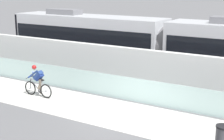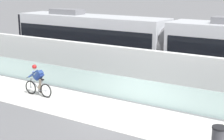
# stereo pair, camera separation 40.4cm
# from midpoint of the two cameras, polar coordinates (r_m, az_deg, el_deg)

# --- Properties ---
(ground_plane) EXTENTS (200.00, 200.00, 0.00)m
(ground_plane) POSITION_cam_midpoint_polar(r_m,az_deg,el_deg) (14.99, 1.50, -7.55)
(ground_plane) COLOR slate
(bike_path_deck) EXTENTS (32.00, 3.20, 0.01)m
(bike_path_deck) POSITION_cam_midpoint_polar(r_m,az_deg,el_deg) (14.99, 1.50, -7.53)
(bike_path_deck) COLOR silver
(bike_path_deck) RESTS_ON ground
(glass_parapet) EXTENTS (32.00, 0.05, 1.16)m
(glass_parapet) POSITION_cam_midpoint_polar(r_m,az_deg,el_deg) (16.34, 4.73, -3.58)
(glass_parapet) COLOR silver
(glass_parapet) RESTS_ON ground
(concrete_barrier_wall) EXTENTS (32.00, 0.36, 2.22)m
(concrete_barrier_wall) POSITION_cam_midpoint_polar(r_m,az_deg,el_deg) (17.76, 7.36, -0.42)
(concrete_barrier_wall) COLOR silver
(concrete_barrier_wall) RESTS_ON ground
(tram_rail_near) EXTENTS (32.00, 0.08, 0.01)m
(tram_rail_near) POSITION_cam_midpoint_polar(r_m,az_deg,el_deg) (20.27, 10.11, -1.94)
(tram_rail_near) COLOR #595654
(tram_rail_near) RESTS_ON ground
(tram_rail_far) EXTENTS (32.00, 0.08, 0.01)m
(tram_rail_far) POSITION_cam_midpoint_polar(r_m,az_deg,el_deg) (21.57, 11.50, -1.03)
(tram_rail_far) COLOR #595654
(tram_rail_far) RESTS_ON ground
(tram) EXTENTS (22.56, 2.54, 3.81)m
(tram) POSITION_cam_midpoint_polar(r_m,az_deg,el_deg) (20.86, 8.47, 3.91)
(tram) COLOR silver
(tram) RESTS_ON ground
(cyclist_on_bike) EXTENTS (1.77, 0.58, 1.61)m
(cyclist_on_bike) POSITION_cam_midpoint_polar(r_m,az_deg,el_deg) (17.63, -12.83, -1.88)
(cyclist_on_bike) COLOR black
(cyclist_on_bike) RESTS_ON ground
(trash_bin) EXTENTS (0.51, 0.51, 0.96)m
(trash_bin) POSITION_cam_midpoint_polar(r_m,az_deg,el_deg) (12.24, 16.91, -10.88)
(trash_bin) COLOR #47474C
(trash_bin) RESTS_ON ground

